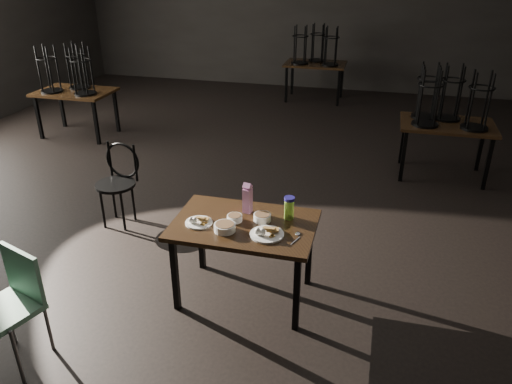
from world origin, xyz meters
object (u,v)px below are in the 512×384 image
(water_bottle, at_px, (289,208))
(school_chair, at_px, (13,299))
(main_table, at_px, (244,231))
(juice_carton, at_px, (248,199))
(bentwood_chair, at_px, (118,178))

(water_bottle, distance_m, school_chair, 2.23)
(main_table, xyz_separation_m, juice_carton, (-0.02, 0.20, 0.21))
(juice_carton, bearing_deg, main_table, -83.27)
(juice_carton, relative_size, school_chair, 0.31)
(main_table, bearing_deg, school_chair, -141.54)
(main_table, distance_m, water_bottle, 0.43)
(main_table, bearing_deg, bentwood_chair, 150.49)
(main_table, distance_m, juice_carton, 0.29)
(bentwood_chair, xyz_separation_m, school_chair, (0.29, -2.11, -0.00))
(bentwood_chair, bearing_deg, school_chair, -77.07)
(water_bottle, bearing_deg, main_table, -153.40)
(juice_carton, height_order, bentwood_chair, juice_carton)
(bentwood_chair, bearing_deg, juice_carton, -19.56)
(water_bottle, height_order, bentwood_chair, water_bottle)
(main_table, relative_size, water_bottle, 6.00)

